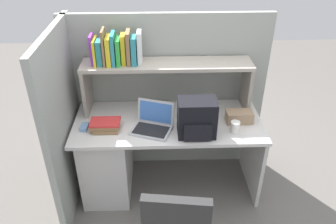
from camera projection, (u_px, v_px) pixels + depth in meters
ground_plane at (168, 184)px, 3.27m from camera, size 8.00×8.00×0.00m
desk at (125, 152)px, 3.05m from camera, size 1.60×0.70×0.73m
cubicle_partition_rear at (166, 95)px, 3.19m from camera, size 1.84×0.05×1.55m
cubicle_partition_left at (66, 122)px, 2.79m from camera, size 0.05×1.06×1.55m
overhead_hutch at (167, 73)px, 2.87m from camera, size 1.44×0.28×0.45m
reference_books_on_shelf at (117, 49)px, 2.74m from camera, size 0.41×0.19×0.29m
laptop at (153, 124)px, 2.76m from camera, size 0.37×0.34×0.22m
backpack at (197, 118)px, 2.64m from camera, size 0.30×0.23×0.31m
computer_mouse at (84, 127)px, 2.78m from camera, size 0.07×0.11×0.03m
paper_cup at (235, 127)px, 2.73m from camera, size 0.08×0.08×0.09m
tissue_box at (239, 117)px, 2.85m from camera, size 0.22×0.13×0.10m
desk_book_stack at (105, 125)px, 2.76m from camera, size 0.25×0.17×0.07m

